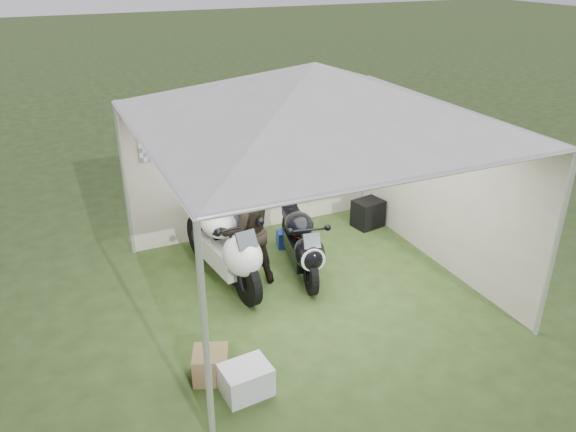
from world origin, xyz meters
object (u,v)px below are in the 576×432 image
object	(u,v)px
person_blue_jacket	(239,211)
crate_0	(246,380)
paddock_stand	(289,238)
motorcycle_black	(301,242)
equipment_box	(368,213)
crate_1	(211,365)
person_dark_jacket	(246,230)
motorcycle_white	(225,244)
canopy_tent	(313,99)

from	to	relation	value
person_blue_jacket	crate_0	world-z (taller)	person_blue_jacket
paddock_stand	person_blue_jacket	size ratio (longest dim) A/B	0.19
motorcycle_black	equipment_box	world-z (taller)	motorcycle_black
motorcycle_black	paddock_stand	distance (m)	0.89
paddock_stand	crate_1	bearing A→B (deg)	-129.87
motorcycle_black	person_dark_jacket	bearing A→B (deg)	-173.95
person_dark_jacket	motorcycle_black	bearing A→B (deg)	170.97
person_dark_jacket	equipment_box	size ratio (longest dim) A/B	3.51
motorcycle_white	equipment_box	size ratio (longest dim) A/B	4.64
person_dark_jacket	crate_0	world-z (taller)	person_dark_jacket
person_blue_jacket	motorcycle_black	bearing A→B (deg)	70.67
crate_0	paddock_stand	bearing A→B (deg)	57.93
motorcycle_white	crate_1	world-z (taller)	motorcycle_white
equipment_box	person_dark_jacket	bearing A→B (deg)	-161.10
motorcycle_white	person_blue_jacket	bearing A→B (deg)	27.52
canopy_tent	crate_1	xyz separation A→B (m)	(-1.75, -1.17, -2.41)
person_dark_jacket	person_blue_jacket	bearing A→B (deg)	-99.68
paddock_stand	equipment_box	distance (m)	1.49
person_blue_jacket	equipment_box	xyz separation A→B (m)	(2.39, 0.49, -0.70)
person_dark_jacket	motorcycle_white	bearing A→B (deg)	-32.18
person_blue_jacket	equipment_box	size ratio (longest dim) A/B	4.06
canopy_tent	person_blue_jacket	world-z (taller)	canopy_tent
canopy_tent	person_dark_jacket	xyz separation A→B (m)	(-0.73, 0.46, -1.78)
equipment_box	crate_1	xyz separation A→B (m)	(-3.45, -2.47, -0.06)
person_blue_jacket	crate_0	xyz separation A→B (m)	(-0.80, -2.35, -0.76)
motorcycle_black	crate_0	size ratio (longest dim) A/B	3.63
motorcycle_white	crate_1	distance (m)	1.98
motorcycle_white	equipment_box	distance (m)	2.80
motorcycle_white	equipment_box	bearing A→B (deg)	7.00
canopy_tent	crate_0	bearing A→B (deg)	-134.00
motorcycle_black	person_dark_jacket	world-z (taller)	person_dark_jacket
equipment_box	crate_1	bearing A→B (deg)	-144.44
person_dark_jacket	crate_0	size ratio (longest dim) A/B	3.26
motorcycle_black	person_blue_jacket	distance (m)	0.96
motorcycle_white	crate_0	xyz separation A→B (m)	(-0.51, -2.14, -0.42)
paddock_stand	motorcycle_black	bearing A→B (deg)	-101.72
person_blue_jacket	crate_1	size ratio (longest dim) A/B	5.07
person_blue_jacket	crate_0	size ratio (longest dim) A/B	3.77
crate_1	equipment_box	bearing A→B (deg)	35.56
motorcycle_white	person_dark_jacket	size ratio (longest dim) A/B	1.32
person_dark_jacket	person_blue_jacket	xyz separation A→B (m)	(0.04, 0.34, 0.13)
paddock_stand	person_blue_jacket	distance (m)	1.26
motorcycle_black	paddock_stand	xyz separation A→B (m)	(0.17, 0.80, -0.36)
motorcycle_white	crate_0	world-z (taller)	motorcycle_white
motorcycle_black	person_blue_jacket	size ratio (longest dim) A/B	0.96
motorcycle_black	crate_0	world-z (taller)	motorcycle_black
person_dark_jacket	equipment_box	distance (m)	2.63
person_blue_jacket	paddock_stand	bearing A→B (deg)	122.75
person_blue_jacket	motorcycle_white	bearing A→B (deg)	-44.78
motorcycle_white	paddock_stand	distance (m)	1.41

